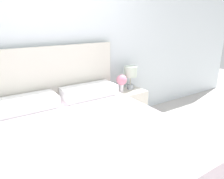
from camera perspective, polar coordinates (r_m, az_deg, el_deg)
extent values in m
plane|color=#BCB7B2|center=(3.33, -14.18, -11.26)|extent=(12.00, 12.00, 0.00)
cube|color=white|center=(2.99, -16.59, 11.61)|extent=(8.00, 0.06, 2.60)
cube|color=white|center=(2.40, -5.62, -18.22)|extent=(1.75, 2.11, 0.37)
cube|color=white|center=(2.24, -5.86, -12.18)|extent=(1.71, 2.07, 0.21)
cube|color=silver|center=(3.05, -14.94, -1.03)|extent=(1.78, 0.05, 1.27)
cube|color=white|center=(2.74, -21.74, -3.47)|extent=(0.73, 0.36, 0.14)
cube|color=white|center=(2.99, -5.97, -0.42)|extent=(0.73, 0.36, 0.14)
cube|color=silver|center=(3.54, 4.55, -4.22)|extent=(0.45, 0.38, 0.52)
sphere|color=#B2AD93|center=(3.34, 6.69, -2.99)|extent=(0.02, 0.02, 0.02)
cylinder|color=#A8B2BC|center=(3.51, 4.76, 0.73)|extent=(0.10, 0.10, 0.07)
cylinder|color=#B7B29E|center=(3.48, 4.81, 2.34)|extent=(0.02, 0.02, 0.14)
cylinder|color=silver|center=(3.44, 4.87, 4.72)|extent=(0.20, 0.20, 0.16)
cylinder|color=white|center=(3.35, 2.50, 0.46)|extent=(0.06, 0.06, 0.13)
sphere|color=pink|center=(3.32, 2.53, 2.52)|extent=(0.16, 0.16, 0.16)
sphere|color=#609356|center=(3.35, 3.08, 1.95)|extent=(0.07, 0.07, 0.07)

